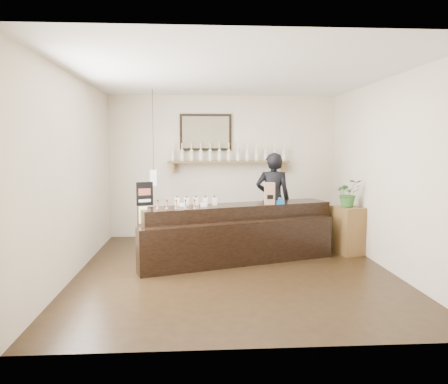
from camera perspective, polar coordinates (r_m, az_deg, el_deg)
ground at (r=6.50m, az=1.33°, el=-10.16°), size 5.00×5.00×0.00m
room_shell at (r=6.24m, az=1.36°, el=5.04°), size 5.00×5.00×5.00m
back_wall_decor at (r=8.60m, az=-1.00°, el=5.64°), size 2.66×0.96×1.69m
counter at (r=6.97m, az=1.83°, el=-5.54°), size 3.15×1.79×1.03m
promo_sign at (r=6.96m, az=-10.32°, el=-0.24°), size 0.25×0.12×0.37m
paper_bag at (r=7.05m, az=5.98°, el=-0.20°), size 0.17×0.13×0.35m
tape_dispenser at (r=7.07m, az=7.35°, el=-1.26°), size 0.14×0.08×0.11m
side_cabinet at (r=7.69m, az=15.79°, el=-4.80°), size 0.53×0.63×0.79m
potted_plant at (r=7.60m, az=15.93°, el=-0.14°), size 0.44×0.38×0.47m
shopkeeper at (r=7.94m, az=6.41°, el=-0.19°), size 0.76×0.57×1.92m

